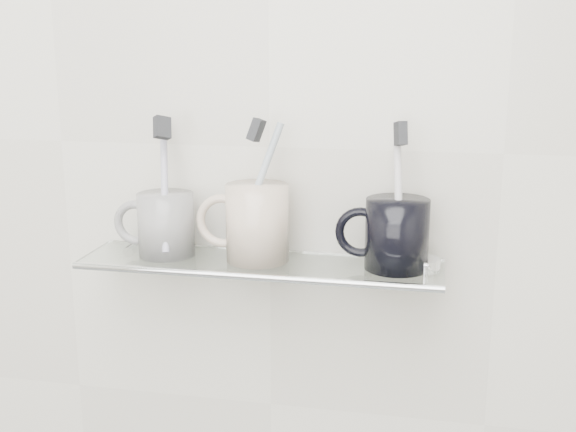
% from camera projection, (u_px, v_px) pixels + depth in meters
% --- Properties ---
extents(wall_back, '(2.50, 0.00, 2.50)m').
position_uv_depth(wall_back, '(269.00, 147.00, 1.02)').
color(wall_back, beige).
rests_on(wall_back, ground).
extents(shelf_glass, '(0.50, 0.12, 0.01)m').
position_uv_depth(shelf_glass, '(260.00, 264.00, 1.00)').
color(shelf_glass, silver).
rests_on(shelf_glass, wall_back).
extents(shelf_rail, '(0.50, 0.01, 0.01)m').
position_uv_depth(shelf_rail, '(250.00, 277.00, 0.94)').
color(shelf_rail, silver).
rests_on(shelf_rail, shelf_glass).
extents(bracket_left, '(0.02, 0.03, 0.02)m').
position_uv_depth(bracket_left, '(132.00, 253.00, 1.08)').
color(bracket_left, silver).
rests_on(bracket_left, wall_back).
extents(bracket_right, '(0.02, 0.03, 0.02)m').
position_uv_depth(bracket_right, '(415.00, 271.00, 1.00)').
color(bracket_right, silver).
rests_on(bracket_right, wall_back).
extents(mug_left, '(0.09, 0.09, 0.09)m').
position_uv_depth(mug_left, '(166.00, 224.00, 1.02)').
color(mug_left, silver).
rests_on(mug_left, shelf_glass).
extents(mug_left_handle, '(0.07, 0.01, 0.07)m').
position_uv_depth(mug_left_handle, '(136.00, 223.00, 1.03)').
color(mug_left_handle, silver).
rests_on(mug_left_handle, mug_left).
extents(toothbrush_left, '(0.04, 0.09, 0.18)m').
position_uv_depth(toothbrush_left, '(165.00, 185.00, 1.00)').
color(toothbrush_left, '#9993B7').
rests_on(toothbrush_left, mug_left).
extents(bristles_left, '(0.03, 0.03, 0.04)m').
position_uv_depth(bristles_left, '(162.00, 128.00, 0.98)').
color(bristles_left, '#26272A').
rests_on(bristles_left, toothbrush_left).
extents(mug_center, '(0.11, 0.11, 0.11)m').
position_uv_depth(mug_center, '(257.00, 223.00, 0.99)').
color(mug_center, beige).
rests_on(mug_center, shelf_glass).
extents(mug_center_handle, '(0.08, 0.01, 0.08)m').
position_uv_depth(mug_center_handle, '(223.00, 221.00, 1.00)').
color(mug_center_handle, beige).
rests_on(mug_center_handle, mug_center).
extents(toothbrush_center, '(0.07, 0.03, 0.18)m').
position_uv_depth(toothbrush_center, '(257.00, 189.00, 0.98)').
color(toothbrush_center, '#8CA5B2').
rests_on(toothbrush_center, mug_center).
extents(bristles_center, '(0.02, 0.03, 0.04)m').
position_uv_depth(bristles_center, '(256.00, 130.00, 0.96)').
color(bristles_center, '#26272A').
rests_on(bristles_center, toothbrush_center).
extents(mug_right, '(0.10, 0.10, 0.09)m').
position_uv_depth(mug_right, '(397.00, 234.00, 0.95)').
color(mug_right, black).
rests_on(mug_right, shelf_glass).
extents(mug_right_handle, '(0.07, 0.01, 0.07)m').
position_uv_depth(mug_right_handle, '(361.00, 232.00, 0.96)').
color(mug_right_handle, black).
rests_on(mug_right_handle, mug_right).
extents(toothbrush_right, '(0.03, 0.05, 0.19)m').
position_uv_depth(toothbrush_right, '(398.00, 195.00, 0.94)').
color(toothbrush_right, silver).
rests_on(toothbrush_right, mug_right).
extents(bristles_right, '(0.02, 0.03, 0.03)m').
position_uv_depth(bristles_right, '(401.00, 133.00, 0.92)').
color(bristles_right, '#26272A').
rests_on(bristles_right, toothbrush_right).
extents(chrome_cap, '(0.04, 0.04, 0.02)m').
position_uv_depth(chrome_cap, '(425.00, 264.00, 0.96)').
color(chrome_cap, silver).
rests_on(chrome_cap, shelf_glass).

